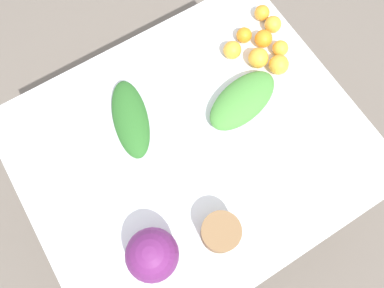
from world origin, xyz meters
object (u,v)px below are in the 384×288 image
at_px(greens_bunch_beet_tops, 131,119).
at_px(orange_4, 280,48).
at_px(orange_2, 279,65).
at_px(orange_6, 273,24).
at_px(orange_1, 232,50).
at_px(paper_bag, 220,232).
at_px(cabbage_purple, 152,255).
at_px(orange_3, 262,13).
at_px(orange_5, 244,35).
at_px(greens_bunch_scallion, 242,100).
at_px(orange_0, 263,39).
at_px(orange_7, 258,58).

height_order(greens_bunch_beet_tops, orange_4, greens_bunch_beet_tops).
distance_m(orange_2, orange_6, 0.20).
xyz_separation_m(orange_2, orange_4, (-0.05, -0.06, -0.01)).
distance_m(orange_1, orange_2, 0.20).
distance_m(paper_bag, orange_4, 0.79).
xyz_separation_m(cabbage_purple, orange_1, (-0.67, -0.53, -0.05)).
relative_size(orange_3, orange_4, 0.99).
xyz_separation_m(orange_2, orange_3, (-0.09, -0.24, -0.01)).
relative_size(orange_4, orange_6, 0.93).
xyz_separation_m(orange_1, orange_6, (-0.21, -0.01, -0.00)).
bearing_deg(orange_1, orange_5, -156.68).
relative_size(paper_bag, orange_2, 1.69).
distance_m(greens_bunch_scallion, orange_2, 0.22).
bearing_deg(orange_0, orange_5, -46.33).
bearing_deg(orange_6, paper_bag, 42.51).
height_order(paper_bag, greens_bunch_scallion, paper_bag).
height_order(greens_bunch_scallion, orange_0, greens_bunch_scallion).
bearing_deg(orange_6, orange_3, -87.20).
bearing_deg(orange_4, paper_bag, 38.63).
distance_m(orange_5, orange_7, 0.13).
relative_size(cabbage_purple, greens_bunch_beet_tops, 0.54).
relative_size(orange_1, orange_5, 1.15).
height_order(paper_bag, orange_5, paper_bag).
bearing_deg(orange_4, orange_2, 48.64).
relative_size(orange_3, orange_6, 0.92).
relative_size(greens_bunch_scallion, orange_0, 4.32).
height_order(orange_0, orange_4, orange_0).
distance_m(greens_bunch_scallion, orange_1, 0.23).
relative_size(cabbage_purple, orange_2, 2.21).
relative_size(orange_1, orange_6, 1.05).
height_order(orange_4, orange_7, orange_7).
distance_m(greens_bunch_scallion, orange_7, 0.20).
distance_m(paper_bag, greens_bunch_scallion, 0.51).
relative_size(orange_1, orange_3, 1.15).
distance_m(paper_bag, orange_1, 0.73).
relative_size(paper_bag, orange_7, 1.65).
relative_size(cabbage_purple, orange_4, 2.71).
bearing_deg(orange_3, greens_bunch_scallion, 44.42).
bearing_deg(orange_7, greens_bunch_scallion, 37.28).
bearing_deg(orange_5, orange_0, 133.67).
bearing_deg(cabbage_purple, orange_3, -145.08).
bearing_deg(orange_0, orange_1, -9.38).
height_order(orange_2, orange_4, orange_2).
distance_m(cabbage_purple, orange_7, 0.86).
xyz_separation_m(orange_4, orange_7, (0.11, -0.01, 0.01)).
bearing_deg(greens_bunch_scallion, orange_3, -135.58).
bearing_deg(cabbage_purple, greens_bunch_beet_tops, -109.94).
relative_size(orange_0, orange_3, 1.14).
bearing_deg(orange_2, paper_bag, 37.47).
height_order(orange_2, orange_7, orange_7).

